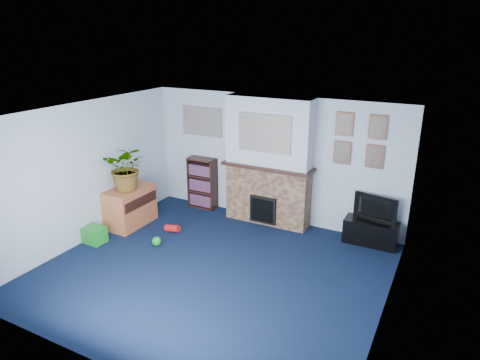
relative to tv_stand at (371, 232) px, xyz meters
The scene contains 26 objects.
floor 2.82m from the tv_stand, 133.85° to the right, with size 5.00×4.50×0.01m, color #0D1833.
ceiling 3.56m from the tv_stand, 133.85° to the right, with size 5.00×4.50×0.01m, color white.
wall_back 2.19m from the tv_stand, behind, with size 5.00×0.04×2.40m, color #AEBED2.
wall_front 4.80m from the tv_stand, 114.49° to the right, with size 5.00×0.04×2.40m, color #AEBED2.
wall_left 4.99m from the tv_stand, 155.48° to the right, with size 0.04×4.50×2.40m, color #AEBED2.
wall_right 2.32m from the tv_stand, 74.84° to the right, with size 0.04×4.50×2.40m, color #AEBED2.
chimney_breast 2.17m from the tv_stand, behind, with size 1.72×0.50×2.40m.
collage_main 2.50m from the tv_stand, behind, with size 1.00×0.03×0.68m, color gray.
collage_left 3.84m from the tv_stand, behind, with size 0.90×0.03×0.58m, color gray.
portrait_tl 1.90m from the tv_stand, 162.90° to the left, with size 0.30×0.03×0.40m, color brown.
portrait_tr 1.79m from the tv_stand, 116.57° to the left, with size 0.30×0.03×0.40m, color brown.
portrait_bl 1.45m from the tv_stand, 162.90° to the left, with size 0.30×0.03×0.40m, color brown.
portrait_br 1.29m from the tv_stand, 116.57° to the left, with size 0.30×0.03×0.40m, color brown.
tv_stand is the anchor object (origin of this frame).
television 0.42m from the tv_stand, 90.00° to the left, with size 0.76×0.10×0.44m, color black.
bookshelf 3.46m from the tv_stand, behind, with size 0.58×0.28×1.05m.
sideboard 4.39m from the tv_stand, 162.75° to the right, with size 0.52×0.94×0.73m, color #B46039.
potted_plant 4.45m from the tv_stand, 161.93° to the right, with size 0.76×0.66×0.84m, color #26661E.
mantel_clock 2.23m from the tv_stand, behind, with size 0.09×0.05×0.12m, color gold.
mantel_candle 1.91m from the tv_stand, behind, with size 0.05×0.05×0.16m, color #B2BFC6.
mantel_teddy 2.64m from the tv_stand, behind, with size 0.13×0.13×0.13m, color gray.
mantel_can 1.55m from the tv_stand, behind, with size 0.05×0.05×0.11m, color yellow.
green_crate 4.77m from the tv_stand, 152.94° to the right, with size 0.35×0.28×0.28m, color #198C26.
toy_ball 3.68m from the tv_stand, 151.25° to the right, with size 0.16×0.16×0.16m, color #198C26.
toy_block 4.40m from the tv_stand, 165.25° to the right, with size 0.19×0.19×0.24m, color yellow.
toy_tube 3.52m from the tv_stand, 159.77° to the right, with size 0.13×0.13×0.28m, color red.
Camera 1 is at (3.03, -4.90, 3.47)m, focal length 32.00 mm.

